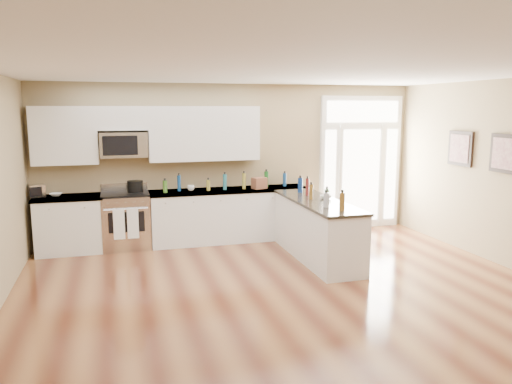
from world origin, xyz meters
TOP-DOWN VIEW (x-y plane):
  - ground at (0.00, 0.00)m, footprint 8.00×8.00m
  - room_shell at (0.00, 0.00)m, footprint 8.00×8.00m
  - back_cabinet_left at (-2.87, 3.69)m, footprint 1.10×0.66m
  - back_cabinet_right at (-0.16, 3.69)m, footprint 2.85×0.66m
  - peninsula_cabinet at (0.93, 2.24)m, footprint 0.69×2.32m
  - upper_cabinet_left at (-2.88, 3.83)m, footprint 1.04×0.33m
  - upper_cabinet_right at (-0.57, 3.83)m, footprint 1.94×0.33m
  - upper_cabinet_short at (-1.95, 3.83)m, footprint 0.82×0.33m
  - microwave at (-1.95, 3.80)m, footprint 0.78×0.41m
  - entry_door at (2.55, 3.95)m, footprint 1.70×0.10m
  - wall_art_near at (3.47, 2.20)m, footprint 0.05×0.58m
  - wall_art_far at (3.47, 1.20)m, footprint 0.05×0.58m
  - kitchen_range at (-1.97, 3.69)m, footprint 0.79×0.70m
  - stockpot at (-1.79, 3.77)m, footprint 0.32×0.32m
  - toaster_oven at (-3.35, 3.76)m, footprint 0.29×0.26m
  - cardboard_box at (0.37, 3.60)m, footprint 0.28×0.24m
  - bowl_left at (-3.07, 3.78)m, footprint 0.24×0.24m
  - bowl_peninsula at (1.10, 2.32)m, footprint 0.20×0.20m
  - cup_counter at (-0.85, 3.70)m, footprint 0.15×0.15m
  - counter_bottles at (0.36, 2.96)m, footprint 2.37×2.43m

SIDE VIEW (x-z plane):
  - ground at x=0.00m, z-range 0.00..0.00m
  - peninsula_cabinet at x=0.93m, z-range -0.04..0.90m
  - back_cabinet_right at x=-0.16m, z-range -0.03..0.91m
  - back_cabinet_left at x=-2.87m, z-range -0.03..0.91m
  - kitchen_range at x=-1.97m, z-range -0.06..1.02m
  - bowl_left at x=-3.07m, z-range 0.94..0.99m
  - bowl_peninsula at x=1.10m, z-range 0.94..1.00m
  - cup_counter at x=-0.85m, z-range 0.94..1.04m
  - cardboard_box at x=0.37m, z-range 0.94..1.14m
  - toaster_oven at x=-3.35m, z-range 0.94..1.14m
  - stockpot at x=-1.79m, z-range 0.95..1.16m
  - counter_bottles at x=0.36m, z-range 0.92..1.21m
  - entry_door at x=2.55m, z-range 0.00..2.60m
  - wall_art_near at x=3.47m, z-range 1.41..1.99m
  - wall_art_far at x=3.47m, z-range 1.41..1.99m
  - room_shell at x=0.00m, z-range -2.29..5.71m
  - microwave at x=-1.95m, z-range 1.55..1.97m
  - upper_cabinet_left at x=-2.88m, z-range 1.45..2.40m
  - upper_cabinet_right at x=-0.57m, z-range 1.45..2.40m
  - upper_cabinet_short at x=-1.95m, z-range 2.00..2.40m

